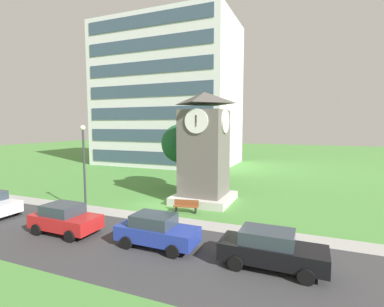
{
  "coord_description": "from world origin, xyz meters",
  "views": [
    {
      "loc": [
        10.8,
        -19.31,
        6.22
      ],
      "look_at": [
        1.48,
        3.36,
        3.83
      ],
      "focal_mm": 26.73,
      "sensor_mm": 36.0,
      "label": 1
    }
  ],
  "objects": [
    {
      "name": "kerb_strip",
      "position": [
        0.0,
        -2.92,
        0.0
      ],
      "size": [
        120.0,
        1.6,
        0.01
      ],
      "primitive_type": "cube",
      "color": "#9E9E99",
      "rests_on": "ground"
    },
    {
      "name": "tree_near_tower",
      "position": [
        -0.7,
        5.81,
        4.48
      ],
      "size": [
        3.76,
        3.76,
        6.38
      ],
      "color": "#513823",
      "rests_on": "ground"
    },
    {
      "name": "office_building",
      "position": [
        -10.82,
        23.15,
        11.2
      ],
      "size": [
        21.67,
        13.64,
        22.4
      ],
      "color": "silver",
      "rests_on": "ground"
    },
    {
      "name": "parked_car_black",
      "position": [
        9.43,
        -6.92,
        0.86
      ],
      "size": [
        4.56,
        1.95,
        1.69
      ],
      "color": "black",
      "rests_on": "ground"
    },
    {
      "name": "parked_car_blue",
      "position": [
        3.71,
        -6.87,
        0.86
      ],
      "size": [
        4.25,
        1.95,
        1.69
      ],
      "color": "#23389E",
      "rests_on": "ground"
    },
    {
      "name": "street_asphalt",
      "position": [
        0.0,
        -7.32,
        0.0
      ],
      "size": [
        120.0,
        7.2,
        0.01
      ],
      "primitive_type": "cube",
      "color": "#38383A",
      "rests_on": "ground"
    },
    {
      "name": "street_lamp",
      "position": [
        -3.68,
        -3.91,
        3.85
      ],
      "size": [
        0.36,
        0.36,
        6.25
      ],
      "color": "#333338",
      "rests_on": "ground"
    },
    {
      "name": "park_bench",
      "position": [
        2.76,
        -0.9,
        0.46
      ],
      "size": [
        1.86,
        0.8,
        0.88
      ],
      "color": "brown",
      "rests_on": "ground"
    },
    {
      "name": "ground_plane",
      "position": [
        0.0,
        0.0,
        0.0
      ],
      "size": [
        160.0,
        160.0,
        0.0
      ],
      "primitive_type": "plane",
      "color": "#4C893D"
    },
    {
      "name": "clock_tower",
      "position": [
        2.97,
        2.35,
        3.92
      ],
      "size": [
        4.56,
        4.56,
        8.89
      ],
      "color": "#605B56",
      "rests_on": "ground"
    },
    {
      "name": "parked_car_red",
      "position": [
        -2.14,
        -7.22,
        0.86
      ],
      "size": [
        4.06,
        2.08,
        1.69
      ],
      "color": "red",
      "rests_on": "ground"
    }
  ]
}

